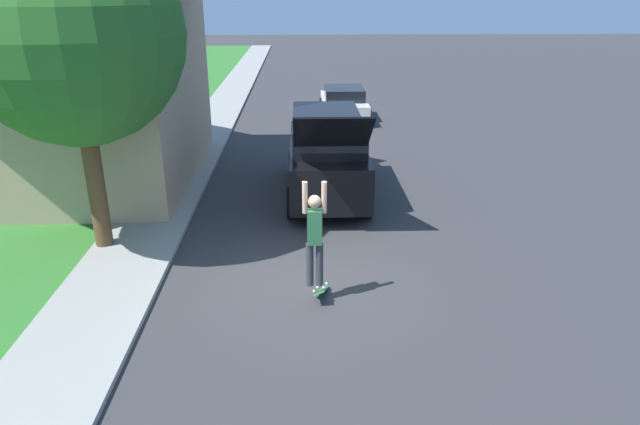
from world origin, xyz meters
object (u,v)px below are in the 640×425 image
object	(u,v)px
skateboard	(321,290)
car_down_street	(344,104)
lawn_tree_near	(73,35)
skateboarder	(315,234)
suv_parked	(327,153)

from	to	relation	value
skateboard	car_down_street	bearing A→B (deg)	84.30
lawn_tree_near	skateboarder	distance (m)	5.90
car_down_street	skateboard	xyz separation A→B (m)	(-1.50, -15.03, -0.48)
lawn_tree_near	skateboard	xyz separation A→B (m)	(4.56, -2.25, -4.24)
lawn_tree_near	skateboard	size ratio (longest dim) A/B	8.90
skateboarder	skateboard	bearing A→B (deg)	39.19
lawn_tree_near	skateboard	distance (m)	6.62
car_down_street	skateboarder	xyz separation A→B (m)	(-1.62, -15.13, 0.68)
skateboarder	skateboard	size ratio (longest dim) A/B	2.67
car_down_street	skateboard	bearing A→B (deg)	-95.70
car_down_street	lawn_tree_near	bearing A→B (deg)	-115.39
skateboarder	skateboard	world-z (taller)	skateboarder
suv_parked	car_down_street	size ratio (longest dim) A/B	1.42
suv_parked	skateboard	bearing A→B (deg)	-93.62
car_down_street	skateboarder	bearing A→B (deg)	-96.11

